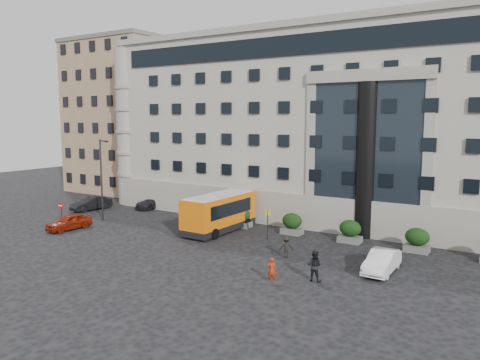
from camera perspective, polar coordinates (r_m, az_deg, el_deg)
The scene contains 23 objects.
ground at distance 38.26m, azimuth -7.61°, elevation -7.72°, with size 120.00×120.00×0.00m, color black.
civic_building at distance 53.38m, azimuth 12.75°, elevation 6.26°, with size 44.00×24.00×18.00m, color #A19D8E.
entrance_column at distance 40.54m, azimuth 15.19°, elevation 2.29°, with size 1.80×1.80×13.00m, color black.
apartment_near at distance 67.88m, azimuth -12.71°, elevation 7.35°, with size 14.00×14.00×20.00m, color #917654.
apartment_far at distance 83.48m, azimuth -5.44°, elevation 8.19°, with size 13.00×13.00×22.00m, color olive.
hedge_a at distance 46.42m, azimuth -5.31°, elevation -3.79°, with size 1.80×1.26×1.84m.
hedge_b at distance 43.52m, azimuth 0.16°, elevation -4.52°, with size 1.80×1.26×1.84m.
hedge_c at distance 41.09m, azimuth 6.37°, elevation -5.30°, with size 1.80×1.26×1.84m.
hedge_d at distance 39.20m, azimuth 13.27°, elevation -6.09°, with size 1.80×1.26×1.84m.
hedge_e at distance 37.93m, azimuth 20.78°, elevation -6.84°, with size 1.80×1.26×1.84m.
street_lamp at distance 47.76m, azimuth -16.50°, elevation 0.43°, with size 1.16×0.18×8.00m.
bus_stop_sign at distance 38.88m, azimuth 3.39°, elevation -4.80°, with size 0.50×0.08×2.52m.
no_entry_sign at distance 46.46m, azimuth -20.98°, elevation -3.35°, with size 0.64×0.16×2.32m.
minibus at distance 41.71m, azimuth -2.55°, elevation -3.82°, with size 3.11×7.97×3.30m.
red_truck at distance 62.79m, azimuth -9.21°, elevation -0.38°, with size 3.61×5.77×2.88m.
parked_car_a at distance 45.26m, azimuth -20.12°, elevation -4.81°, with size 1.67×4.15×1.42m, color maroon.
parked_car_b at distance 53.91m, azimuth -17.68°, elevation -2.73°, with size 1.57×4.50×1.48m, color black.
parked_car_c at distance 53.49m, azimuth -10.35°, elevation -2.62°, with size 1.96×4.81×1.40m, color black.
parked_car_d at distance 58.46m, azimuth -8.92°, elevation -1.76°, with size 2.21×4.78×1.33m, color black.
white_taxi at distance 32.41m, azimuth 16.91°, elevation -9.48°, with size 1.54×4.41×1.45m, color white.
pedestrian_a at distance 29.19m, azimuth 3.90°, elevation -10.92°, with size 0.58×0.38×1.60m, color #9D280F.
pedestrian_b at distance 29.73m, azimuth 9.05°, elevation -10.28°, with size 0.95×0.74×1.96m, color black.
pedestrian_c at distance 34.30m, azimuth 5.67°, elevation -8.13°, with size 1.02×0.59×1.58m, color black.
Camera 1 is at (23.61, -28.38, 10.04)m, focal length 35.00 mm.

